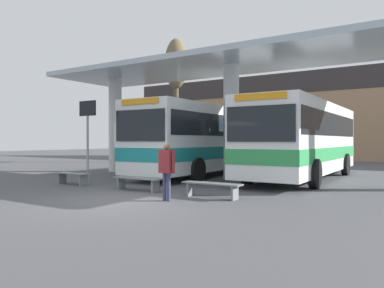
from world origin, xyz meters
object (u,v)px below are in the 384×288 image
info_sign_platform (88,125)px  transit_bus_center_bay (304,138)px  waiting_bench_near_pillar (212,186)px  transit_bus_left_bay (211,138)px  pedestrian_waiting (167,166)px  waiting_bench_mid_platform (72,176)px  poplar_tree_behind_left (176,68)px  waiting_bench_far_platform (138,181)px

info_sign_platform → transit_bus_center_bay: bearing=44.4°
waiting_bench_near_pillar → transit_bus_left_bay: bearing=120.1°
info_sign_platform → pedestrian_waiting: size_ratio=2.01×
waiting_bench_mid_platform → info_sign_platform: bearing=63.1°
info_sign_platform → poplar_tree_behind_left: size_ratio=0.34×
transit_bus_left_bay → waiting_bench_far_platform: (1.15, -7.02, -1.53)m
transit_bus_center_bay → waiting_bench_near_pillar: (-0.70, -7.11, -1.52)m
poplar_tree_behind_left → transit_bus_center_bay: bearing=-31.4°
waiting_bench_near_pillar → pedestrian_waiting: (-0.82, -1.17, 0.66)m
waiting_bench_far_platform → poplar_tree_behind_left: size_ratio=0.19×
transit_bus_center_bay → waiting_bench_far_platform: transit_bus_center_bay is taller
poplar_tree_behind_left → info_sign_platform: bearing=-68.3°
waiting_bench_far_platform → poplar_tree_behind_left: (-8.71, 14.65, 7.17)m
pedestrian_waiting → waiting_bench_mid_platform: bearing=175.6°
transit_bus_left_bay → pedestrian_waiting: transit_bus_left_bay is taller
waiting_bench_mid_platform → waiting_bench_far_platform: bearing=0.0°
info_sign_platform → waiting_bench_far_platform: bearing=-9.8°
transit_bus_left_bay → poplar_tree_behind_left: (-7.57, 7.63, 5.64)m
transit_bus_center_bay → waiting_bench_mid_platform: 10.09m
waiting_bench_mid_platform → info_sign_platform: 2.10m
waiting_bench_near_pillar → waiting_bench_mid_platform: same height
transit_bus_center_bay → waiting_bench_mid_platform: (-6.99, -7.11, -1.53)m
waiting_bench_near_pillar → waiting_bench_far_platform: (-2.93, 0.00, 0.00)m
waiting_bench_near_pillar → poplar_tree_behind_left: bearing=128.5°
waiting_bench_near_pillar → info_sign_platform: size_ratio=0.58×
waiting_bench_far_platform → info_sign_platform: (-3.09, 0.53, 2.00)m
transit_bus_left_bay → waiting_bench_far_platform: 7.28m
transit_bus_left_bay → waiting_bench_mid_platform: bearing=71.0°
info_sign_platform → poplar_tree_behind_left: bearing=111.7°
pedestrian_waiting → poplar_tree_behind_left: bearing=132.1°
waiting_bench_far_platform → pedestrian_waiting: size_ratio=1.16×
transit_bus_left_bay → waiting_bench_near_pillar: size_ratio=6.09×
transit_bus_center_bay → pedestrian_waiting: size_ratio=6.42×
pedestrian_waiting → waiting_bench_near_pillar: bearing=62.6°
transit_bus_center_bay → info_sign_platform: size_ratio=3.20×
transit_bus_left_bay → waiting_bench_near_pillar: (4.08, -7.02, -1.53)m
waiting_bench_mid_platform → poplar_tree_behind_left: poplar_tree_behind_left is taller
transit_bus_center_bay → waiting_bench_far_platform: size_ratio=5.55×
waiting_bench_near_pillar → waiting_bench_mid_platform: size_ratio=1.24×
info_sign_platform → pedestrian_waiting: (5.20, -1.70, -1.34)m
pedestrian_waiting → transit_bus_left_bay: bearing=119.3°
waiting_bench_far_platform → info_sign_platform: bearing=170.2°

